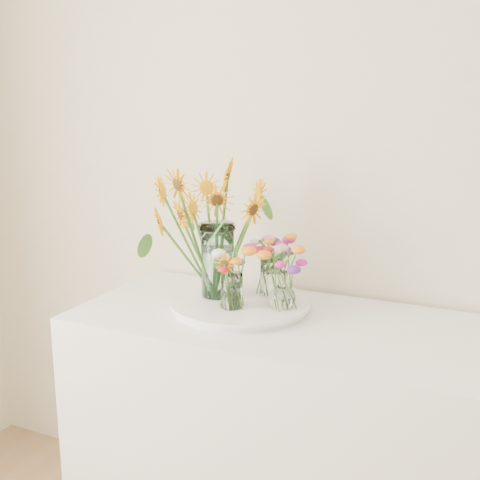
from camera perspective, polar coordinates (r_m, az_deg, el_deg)
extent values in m
cube|color=white|center=(2.05, 5.26, -19.50)|extent=(1.40, 0.60, 0.90)
cylinder|color=white|center=(1.94, 0.01, -6.20)|extent=(0.43, 0.43, 0.02)
cylinder|color=#C6F4F3|center=(1.95, -2.14, -1.95)|extent=(0.12, 0.12, 0.25)
cylinder|color=white|center=(1.85, -0.79, -4.88)|extent=(0.07, 0.07, 0.12)
cylinder|color=white|center=(1.98, 2.97, -3.48)|extent=(0.09, 0.09, 0.13)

